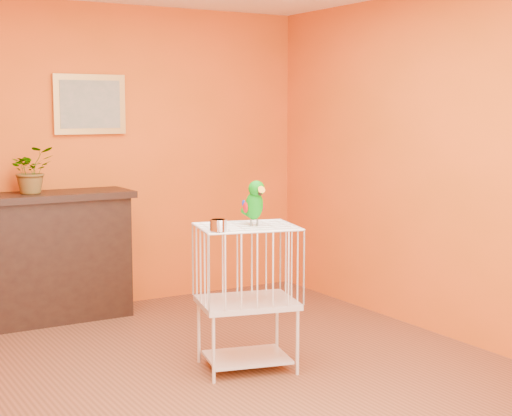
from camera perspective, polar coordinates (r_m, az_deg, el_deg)
ground at (r=5.04m, az=-3.11°, el=-12.66°), size 4.50×4.50×0.00m
room_shell at (r=4.74m, az=-3.24°, el=5.66°), size 4.50×4.50×4.50m
console_cabinet at (r=6.55m, az=-15.10°, el=-3.48°), size 1.41×0.51×1.05m
potted_plant at (r=6.46m, az=-16.04°, el=2.32°), size 0.36×0.40×0.29m
framed_picture at (r=6.78m, az=-11.99°, el=7.39°), size 0.62×0.04×0.50m
birdcage at (r=5.17m, az=-0.67°, el=-6.36°), size 0.72×0.61×0.96m
feed_cup at (r=4.84m, az=-2.76°, el=-1.26°), size 0.10×0.10×0.07m
parrot at (r=5.10m, az=-0.13°, el=0.42°), size 0.15×0.27×0.30m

